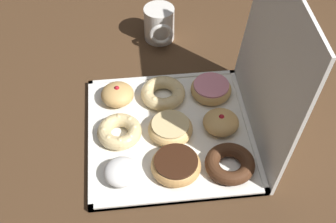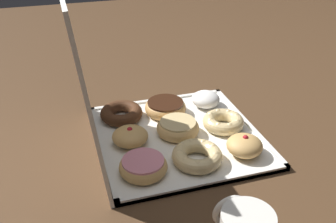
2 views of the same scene
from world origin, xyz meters
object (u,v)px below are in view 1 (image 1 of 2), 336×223
Objects in this scene: powdered_filled_donut_2 at (122,172)px; jelly_filled_donut_0 at (117,94)px; jelly_filled_donut_7 at (221,123)px; chocolate_cake_ring_donut_8 at (230,164)px; donut_box at (170,133)px; chocolate_frosted_donut_5 at (176,165)px; cruller_donut_1 at (119,131)px; coffee_mug at (159,24)px; pink_frosted_donut_6 at (211,89)px; cruller_donut_3 at (163,93)px; glazed_ring_donut_4 at (170,128)px.

jelly_filled_donut_0 is at bearing 179.98° from powdered_filled_donut_2.
jelly_filled_donut_7 is 0.12m from chocolate_cake_ring_donut_8.
chocolate_frosted_donut_5 is at bearing 0.34° from donut_box.
cruller_donut_1 is at bearing -116.74° from chocolate_cake_ring_donut_8.
pink_frosted_donut_6 is at bearing 22.97° from coffee_mug.
coffee_mug reaches higher than cruller_donut_3.
chocolate_cake_ring_donut_8 is at bearing -0.97° from jelly_filled_donut_7.
jelly_filled_donut_0 is at bearing -91.28° from cruller_donut_3.
coffee_mug is at bearing -163.45° from jelly_filled_donut_7.
jelly_filled_donut_0 reaches higher than cruller_donut_1.
chocolate_cake_ring_donut_8 is at bearing 86.04° from chocolate_frosted_donut_5.
pink_frosted_donut_6 is (-0.24, 0.12, -0.00)m from chocolate_frosted_donut_5.
glazed_ring_donut_4 is at bearing 43.62° from jelly_filled_donut_0.
glazed_ring_donut_4 is at bearing -22.23° from donut_box.
jelly_filled_donut_0 reaches higher than powdered_filled_donut_2.
donut_box is at bearing 2.53° from cruller_donut_3.
glazed_ring_donut_4 is at bearing 1.40° from cruller_donut_3.
glazed_ring_donut_4 is at bearing -133.43° from chocolate_cake_ring_donut_8.
jelly_filled_donut_7 is at bearing 132.01° from chocolate_frosted_donut_5.
jelly_filled_donut_7 is 0.81× the size of coffee_mug.
powdered_filled_donut_2 is 0.75× the size of glazed_ring_donut_4.
jelly_filled_donut_0 is at bearing -152.42° from chocolate_frosted_donut_5.
jelly_filled_donut_0 is 0.35m from chocolate_cake_ring_donut_8.
jelly_filled_donut_0 reaches higher than jelly_filled_donut_7.
coffee_mug reaches higher than chocolate_cake_ring_donut_8.
donut_box is 4.91× the size of powdered_filled_donut_2.
cruller_donut_1 reaches higher than pink_frosted_donut_6.
chocolate_frosted_donut_5 is (0.24, 0.01, 0.00)m from cruller_donut_3.
pink_frosted_donut_6 is at bearing 89.61° from jelly_filled_donut_0.
coffee_mug reaches higher than jelly_filled_donut_0.
glazed_ring_donut_4 is 0.95× the size of chocolate_cake_ring_donut_8.
jelly_filled_donut_0 is at bearing -136.38° from glazed_ring_donut_4.
glazed_ring_donut_4 is 1.23× the size of jelly_filled_donut_7.
donut_box is 4.51× the size of jelly_filled_donut_7.
chocolate_frosted_donut_5 is 1.07× the size of pink_frosted_donut_6.
cruller_donut_1 is 0.28m from chocolate_cake_ring_donut_8.
powdered_filled_donut_2 is at bearing -45.86° from glazed_ring_donut_4.
chocolate_frosted_donut_5 reaches higher than donut_box.
powdered_filled_donut_2 reaches higher than pink_frosted_donut_6.
coffee_mug is (-0.51, -0.11, 0.03)m from chocolate_cake_ring_donut_8.
jelly_filled_donut_7 is at bearing 115.67° from powdered_filled_donut_2.
cruller_donut_3 reaches higher than chocolate_cake_ring_donut_8.
donut_box is 0.39m from coffee_mug.
donut_box is 3.72× the size of pink_frosted_donut_6.
cruller_donut_1 is 0.93× the size of cruller_donut_3.
powdered_filled_donut_2 reaches higher than chocolate_frosted_donut_5.
cruller_donut_3 is at bearing -178.60° from glazed_ring_donut_4.
coffee_mug is at bearing 178.34° from donut_box.
donut_box is at bearing 45.39° from jelly_filled_donut_0.
glazed_ring_donut_4 reaches higher than chocolate_cake_ring_donut_8.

